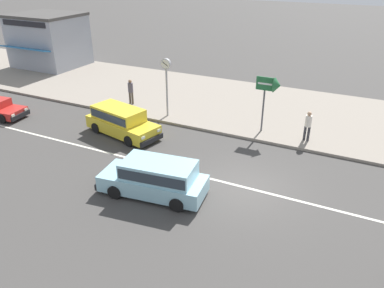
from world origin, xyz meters
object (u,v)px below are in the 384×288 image
Objects in this scene: minivan_yellow_3 at (121,120)px; street_clock at (166,74)px; minivan_pale_blue_4 at (155,177)px; arrow_signboard at (274,87)px; pedestrian_near_clock at (131,90)px; shopfront_corner_warung at (49,40)px; pedestrian_by_shop at (308,124)px.

minivan_yellow_3 is 1.34× the size of street_clock.
minivan_pale_blue_4 is 8.69m from arrow_signboard.
minivan_yellow_3 is 4.00m from street_clock.
street_clock is at bearing 116.08° from minivan_pale_blue_4.
minivan_pale_blue_4 is 11.02m from pedestrian_near_clock.
minivan_yellow_3 is 0.83× the size of shopfront_corner_warung.
minivan_pale_blue_4 is at bearing -121.27° from pedestrian_by_shop.
shopfront_corner_warung is (-12.54, 5.49, 1.30)m from pedestrian_near_clock.
minivan_yellow_3 is 6.64m from minivan_pale_blue_4.
minivan_yellow_3 is 17.53m from shopfront_corner_warung.
minivan_pale_blue_4 is (4.95, -4.43, 0.00)m from minivan_yellow_3.
minivan_pale_blue_4 is at bearing -50.34° from pedestrian_near_clock.
shopfront_corner_warung is (-24.36, 6.09, 1.32)m from pedestrian_by_shop.
arrow_signboard is 2.67m from pedestrian_by_shop.
minivan_yellow_3 is at bearing -109.82° from street_clock.
minivan_pale_blue_4 is 9.22m from pedestrian_by_shop.
shopfront_corner_warung is (-19.57, 13.97, 1.60)m from minivan_pale_blue_4.
pedestrian_by_shop reaches higher than minivan_yellow_3.
minivan_pale_blue_4 is 2.87× the size of pedestrian_by_shop.
arrow_signboard is at bearing 24.84° from minivan_yellow_3.
minivan_pale_blue_4 is 8.80m from street_clock.
street_clock is 0.62× the size of shopfront_corner_warung.
street_clock is at bearing -21.64° from shopfront_corner_warung.
minivan_pale_blue_4 is at bearing -35.53° from shopfront_corner_warung.
pedestrian_by_shop is 25.14m from shopfront_corner_warung.
minivan_pale_blue_4 is at bearing -41.80° from minivan_yellow_3.
pedestrian_near_clock is at bearing -23.66° from shopfront_corner_warung.
street_clock is 2.13× the size of pedestrian_near_clock.
street_clock is 3.74m from pedestrian_near_clock.
arrow_signboard reaches higher than minivan_pale_blue_4.
pedestrian_by_shop reaches higher than minivan_pale_blue_4.
shopfront_corner_warung is at bearing 165.01° from arrow_signboard.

